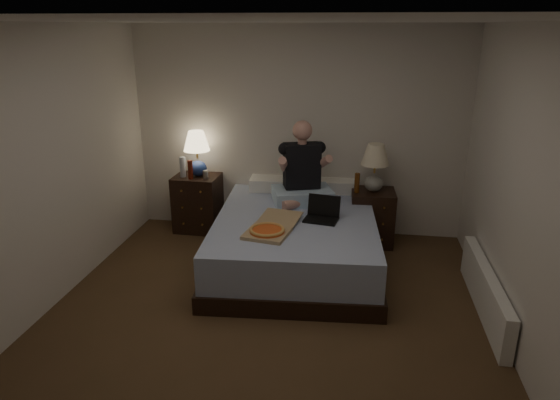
% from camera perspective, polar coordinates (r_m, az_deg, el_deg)
% --- Properties ---
extents(floor, '(4.00, 4.50, 0.00)m').
position_cam_1_polar(floor, '(4.47, -1.83, -14.20)').
color(floor, brown).
rests_on(floor, ground).
extents(ceiling, '(4.00, 4.50, 0.00)m').
position_cam_1_polar(ceiling, '(3.73, -2.26, 19.80)').
color(ceiling, white).
rests_on(ceiling, ground).
extents(wall_back, '(4.00, 0.00, 2.50)m').
position_cam_1_polar(wall_back, '(6.08, 1.98, 7.74)').
color(wall_back, silver).
rests_on(wall_back, ground).
extents(wall_front, '(4.00, 0.00, 2.50)m').
position_cam_1_polar(wall_front, '(1.99, -14.90, -19.10)').
color(wall_front, silver).
rests_on(wall_front, ground).
extents(wall_left, '(0.00, 4.50, 2.50)m').
position_cam_1_polar(wall_left, '(4.71, -26.68, 2.25)').
color(wall_left, silver).
rests_on(wall_left, ground).
extents(wall_right, '(0.00, 4.50, 2.50)m').
position_cam_1_polar(wall_right, '(4.07, 26.87, -0.26)').
color(wall_right, silver).
rests_on(wall_right, ground).
extents(bed, '(1.81, 2.33, 0.56)m').
position_cam_1_polar(bed, '(5.42, 1.81, -4.54)').
color(bed, '#546BA8').
rests_on(bed, floor).
extents(nightstand_left, '(0.56, 0.51, 0.71)m').
position_cam_1_polar(nightstand_left, '(6.39, -9.31, -0.27)').
color(nightstand_left, black).
rests_on(nightstand_left, floor).
extents(nightstand_right, '(0.52, 0.47, 0.65)m').
position_cam_1_polar(nightstand_right, '(6.00, 10.46, -1.96)').
color(nightstand_right, black).
rests_on(nightstand_right, floor).
extents(lamp_left, '(0.38, 0.38, 0.56)m').
position_cam_1_polar(lamp_left, '(6.20, -9.46, 5.25)').
color(lamp_left, '#284294').
rests_on(lamp_left, nightstand_left).
extents(lamp_right, '(0.35, 0.35, 0.56)m').
position_cam_1_polar(lamp_right, '(5.81, 10.76, 3.62)').
color(lamp_right, gray).
rests_on(lamp_right, nightstand_right).
extents(water_bottle, '(0.07, 0.07, 0.25)m').
position_cam_1_polar(water_bottle, '(6.22, -11.05, 3.73)').
color(water_bottle, silver).
rests_on(water_bottle, nightstand_left).
extents(soda_can, '(0.07, 0.07, 0.10)m').
position_cam_1_polar(soda_can, '(6.13, -8.50, 2.90)').
color(soda_can, '#B5B5B0').
rests_on(soda_can, nightstand_left).
extents(beer_bottle_left, '(0.06, 0.06, 0.23)m').
position_cam_1_polar(beer_bottle_left, '(6.12, -10.21, 3.43)').
color(beer_bottle_left, '#5A190C').
rests_on(beer_bottle_left, nightstand_left).
extents(beer_bottle_right, '(0.06, 0.06, 0.23)m').
position_cam_1_polar(beer_bottle_right, '(5.78, 8.79, 1.95)').
color(beer_bottle_right, '#5E310D').
rests_on(beer_bottle_right, nightstand_right).
extents(person, '(0.79, 0.70, 0.93)m').
position_cam_1_polar(person, '(5.58, 2.62, 4.28)').
color(person, black).
rests_on(person, bed).
extents(laptop, '(0.38, 0.33, 0.24)m').
position_cam_1_polar(laptop, '(5.15, 4.73, -1.13)').
color(laptop, black).
rests_on(laptop, bed).
extents(pizza_box, '(0.53, 0.82, 0.08)m').
position_cam_1_polar(pizza_box, '(4.82, -1.48, -3.57)').
color(pizza_box, tan).
rests_on(pizza_box, bed).
extents(radiator, '(0.10, 1.60, 0.40)m').
position_cam_1_polar(radiator, '(4.93, 22.40, -9.65)').
color(radiator, white).
rests_on(radiator, floor).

